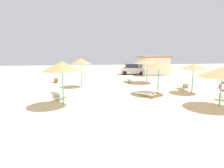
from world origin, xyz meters
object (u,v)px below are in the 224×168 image
parasol_5 (81,61)px  lounger_0 (183,86)px  parasol_1 (147,62)px  beach_cabana (153,65)px  lounger_2 (60,95)px  parked_car (132,69)px  lounger_1 (127,80)px  bench_0 (56,80)px  parasol_4 (223,72)px  parasol_3 (159,65)px  lounger_3 (147,93)px  parasol_2 (62,66)px  parasol_0 (194,67)px

parasol_5 → lounger_0: size_ratio=1.56×
parasol_1 → beach_cabana: size_ratio=0.70×
lounger_2 → parked_car: parked_car is taller
lounger_1 → bench_0: 8.68m
parasol_1 → parasol_4: size_ratio=0.97×
parasol_4 → parasol_5: parasol_5 is taller
parasol_3 → lounger_2: 8.74m
lounger_1 → lounger_3: size_ratio=1.03×
lounger_0 → lounger_2: lounger_2 is taller
parasol_2 → parasol_4: size_ratio=0.97×
parasol_2 → lounger_0: 11.97m
parasol_5 → parasol_1: bearing=11.4°
parasol_5 → beach_cabana: 14.56m
bench_0 → parasol_2: bearing=-79.2°
parasol_1 → parasol_3: 6.06m
parasol_0 → beach_cabana: 13.62m
parked_car → beach_cabana: (3.34, -0.43, 0.67)m
parasol_4 → lounger_0: (0.47, 5.83, -2.06)m
parasol_2 → lounger_1: parasol_2 is taller
parasol_4 → bench_0: (-12.53, 12.12, -2.03)m
parasol_5 → parked_car: parasol_5 is taller
lounger_0 → lounger_2: (-11.49, -2.24, 0.00)m
parasol_2 → beach_cabana: parasol_2 is taller
parasol_3 → lounger_1: size_ratio=1.51×
parasol_0 → bench_0: parasol_0 is taller
lounger_1 → parked_car: size_ratio=0.46×
parasol_1 → parasol_2: parasol_2 is taller
parasol_0 → lounger_1: size_ratio=1.37×
parasol_4 → lounger_2: (-11.02, 3.59, -2.05)m
parasol_3 → bench_0: size_ratio=1.90×
bench_0 → beach_cabana: beach_cabana is taller
lounger_2 → parasol_5: bearing=73.7°
parasol_1 → lounger_2: bearing=-143.5°
parasol_1 → parasol_4: bearing=-81.0°
bench_0 → parasol_4: bearing=-44.0°
lounger_3 → beach_cabana: 15.65m
parasol_4 → lounger_3: parasol_4 is taller
parasol_3 → parked_car: bearing=85.3°
lounger_1 → lounger_2: size_ratio=0.98×
parasol_4 → lounger_0: 6.20m
parasol_0 → parked_car: 14.21m
lounger_2 → parasol_2: bearing=-75.5°
parasol_4 → lounger_2: parasol_4 is taller
parasol_2 → lounger_0: size_ratio=1.58×
lounger_2 → bench_0: lounger_2 is taller
parasol_0 → bench_0: bearing=149.8°
parked_car → lounger_2: bearing=-122.7°
lounger_1 → lounger_0: bearing=-50.2°
parasol_1 → lounger_0: (2.14, -4.67, -2.20)m
parasol_0 → parked_car: bearing=98.5°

